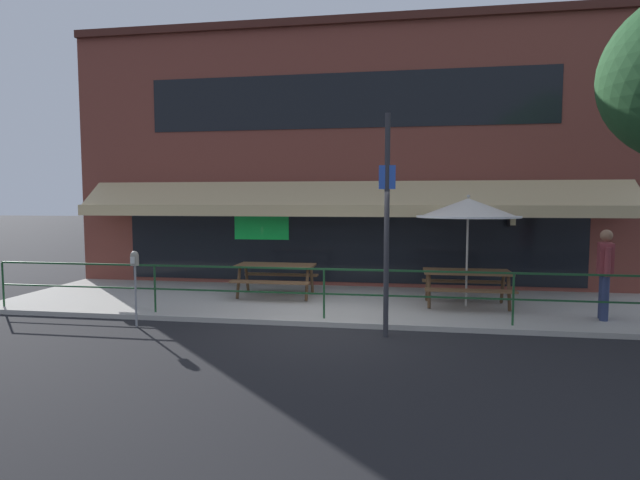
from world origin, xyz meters
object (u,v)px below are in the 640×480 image
(street_sign_pole, at_px, (387,223))
(parking_meter_near, at_px, (135,266))
(picnic_table_centre, at_px, (467,278))
(pedestrian_walking, at_px, (605,269))
(patio_umbrella_centre, at_px, (468,209))
(picnic_table_left, at_px, (276,271))

(street_sign_pole, bearing_deg, parking_meter_near, -179.62)
(parking_meter_near, height_order, street_sign_pole, street_sign_pole)
(parking_meter_near, bearing_deg, picnic_table_centre, 20.46)
(pedestrian_walking, xyz_separation_m, street_sign_pole, (-4.05, -1.48, 0.91))
(patio_umbrella_centre, bearing_deg, picnic_table_centre, -90.00)
(picnic_table_centre, distance_m, patio_umbrella_centre, 1.47)
(picnic_table_left, distance_m, picnic_table_centre, 4.28)
(picnic_table_left, xyz_separation_m, patio_umbrella_centre, (4.27, -0.33, 1.47))
(picnic_table_left, xyz_separation_m, picnic_table_centre, (4.27, -0.37, 0.00))
(picnic_table_centre, bearing_deg, patio_umbrella_centre, 90.00)
(picnic_table_left, xyz_separation_m, parking_meter_near, (-2.00, -2.71, 0.44))
(parking_meter_near, bearing_deg, pedestrian_walking, 9.88)
(pedestrian_walking, bearing_deg, street_sign_pole, -159.93)
(pedestrian_walking, bearing_deg, patio_umbrella_centre, 160.13)
(picnic_table_left, height_order, pedestrian_walking, pedestrian_walking)
(patio_umbrella_centre, height_order, street_sign_pole, street_sign_pole)
(picnic_table_left, height_order, patio_umbrella_centre, patio_umbrella_centre)
(picnic_table_left, distance_m, pedestrian_walking, 6.78)
(picnic_table_left, relative_size, patio_umbrella_centre, 0.76)
(patio_umbrella_centre, bearing_deg, street_sign_pole, -125.02)
(pedestrian_walking, height_order, parking_meter_near, pedestrian_walking)
(pedestrian_walking, distance_m, street_sign_pole, 4.40)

